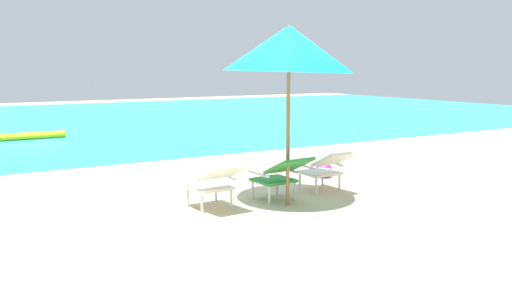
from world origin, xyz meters
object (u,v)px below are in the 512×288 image
(lounge_chair_center, at_px, (281,174))
(beach_umbrella_center, at_px, (289,49))
(lounge_chair_left, at_px, (215,181))
(lounge_chair_right, at_px, (327,166))
(swim_buoy, at_px, (33,136))
(beach_ball, at_px, (324,170))

(lounge_chair_center, xyz_separation_m, beach_umbrella_center, (-0.02, -0.20, 1.72))
(lounge_chair_left, height_order, beach_umbrella_center, beach_umbrella_center)
(lounge_chair_left, bearing_deg, lounge_chair_right, 1.67)
(swim_buoy, xyz_separation_m, lounge_chair_right, (2.88, -8.67, 0.31))
(swim_buoy, xyz_separation_m, lounge_chair_left, (0.99, -8.73, 0.31))
(beach_umbrella_center, bearing_deg, swim_buoy, 102.34)
(lounge_chair_center, relative_size, beach_ball, 3.22)
(swim_buoy, height_order, beach_ball, beach_ball)
(beach_ball, bearing_deg, lounge_chair_right, -125.70)
(swim_buoy, bearing_deg, beach_umbrella_center, -77.66)
(beach_umbrella_center, bearing_deg, lounge_chair_center, 84.46)
(lounge_chair_center, bearing_deg, swim_buoy, 102.74)
(swim_buoy, distance_m, lounge_chair_center, 9.01)
(swim_buoy, height_order, lounge_chair_right, lounge_chair_right)
(swim_buoy, height_order, beach_umbrella_center, beach_umbrella_center)
(lounge_chair_left, relative_size, lounge_chair_right, 1.03)
(beach_umbrella_center, height_order, beach_ball, beach_umbrella_center)
(lounge_chair_center, xyz_separation_m, beach_ball, (1.55, 1.02, -0.26))
(lounge_chair_center, distance_m, beach_ball, 1.87)
(swim_buoy, relative_size, lounge_chair_left, 1.78)
(swim_buoy, bearing_deg, lounge_chair_left, -83.52)
(lounge_chair_right, bearing_deg, swim_buoy, 108.39)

